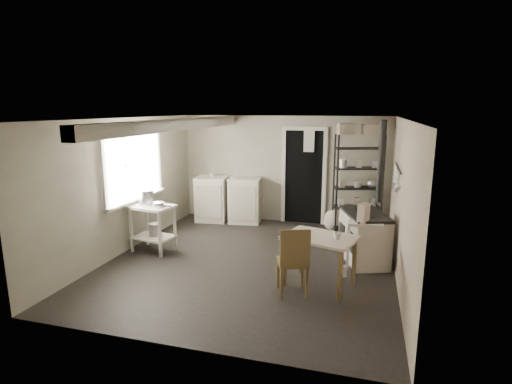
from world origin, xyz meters
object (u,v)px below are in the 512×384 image
(prep_table, at_px, (153,229))
(stove, at_px, (364,235))
(stockpot, at_px, (146,198))
(flour_sack, at_px, (332,219))
(base_cabinets, at_px, (229,201))
(work_table, at_px, (319,260))
(chair, at_px, (292,259))
(shelf_rack, at_px, (358,186))

(prep_table, distance_m, stove, 3.57)
(stockpot, height_order, stove, stockpot)
(flour_sack, bearing_deg, stove, -67.64)
(prep_table, relative_size, stove, 0.79)
(base_cabinets, distance_m, flour_sack, 2.29)
(work_table, bearing_deg, base_cabinets, 129.85)
(prep_table, bearing_deg, stove, 8.10)
(chair, bearing_deg, stockpot, 140.25)
(shelf_rack, distance_m, chair, 3.16)
(work_table, bearing_deg, shelf_rack, 81.30)
(prep_table, height_order, stockpot, stockpot)
(chair, bearing_deg, shelf_rack, 56.19)
(base_cabinets, distance_m, stove, 3.35)
(stove, relative_size, chair, 1.09)
(chair, xyz_separation_m, flour_sack, (0.27, 3.01, -0.24))
(prep_table, height_order, chair, chair)
(stove, bearing_deg, shelf_rack, 76.86)
(prep_table, bearing_deg, work_table, -11.85)
(stove, distance_m, chair, 1.71)
(prep_table, height_order, flour_sack, prep_table)
(base_cabinets, relative_size, stove, 1.44)
(prep_table, relative_size, shelf_rack, 0.42)
(chair, height_order, flour_sack, chair)
(stove, bearing_deg, work_table, -137.00)
(base_cabinets, bearing_deg, chair, -64.07)
(stockpot, bearing_deg, work_table, -11.89)
(stockpot, bearing_deg, base_cabinets, 70.65)
(prep_table, distance_m, flour_sack, 3.56)
(stockpot, height_order, work_table, stockpot)
(stockpot, distance_m, base_cabinets, 2.31)
(stove, relative_size, flour_sack, 2.44)
(prep_table, xyz_separation_m, flour_sack, (2.90, 2.06, -0.16))
(prep_table, height_order, work_table, prep_table)
(stockpot, distance_m, work_table, 3.19)
(chair, bearing_deg, stove, 37.78)
(base_cabinets, height_order, shelf_rack, shelf_rack)
(stockpot, bearing_deg, shelf_rack, 30.59)
(shelf_rack, height_order, chair, shelf_rack)
(prep_table, xyz_separation_m, shelf_rack, (3.37, 2.09, 0.55))
(base_cabinets, bearing_deg, prep_table, -113.00)
(work_table, xyz_separation_m, chair, (-0.32, -0.33, 0.10))
(shelf_rack, xyz_separation_m, stove, (0.17, -1.59, -0.51))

